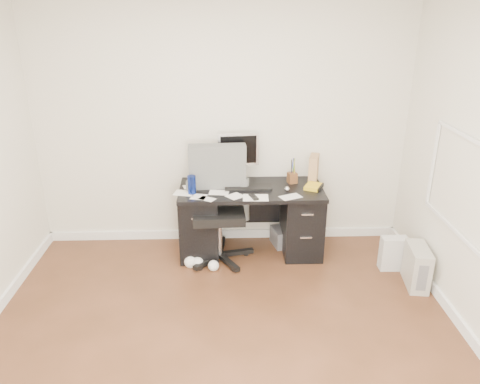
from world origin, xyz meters
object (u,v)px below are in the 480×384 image
object	(u,v)px
pc_tower	(417,267)
keyboard	(248,187)
lcd_monitor	(238,157)
office_chair	(219,207)
wicker_basket	(199,234)
desk	(251,218)

from	to	relation	value
pc_tower	keyboard	bearing A→B (deg)	163.61
lcd_monitor	pc_tower	bearing A→B (deg)	-34.28
office_chair	lcd_monitor	bearing A→B (deg)	56.77
lcd_monitor	wicker_basket	distance (m)	0.95
desk	pc_tower	bearing A→B (deg)	-24.57
keyboard	office_chair	distance (m)	0.38
office_chair	pc_tower	size ratio (longest dim) A/B	3.01
desk	pc_tower	xyz separation A→B (m)	(1.56, -0.71, -0.20)
keyboard	wicker_basket	world-z (taller)	keyboard
keyboard	wicker_basket	bearing A→B (deg)	176.16
wicker_basket	desk	bearing A→B (deg)	-3.67
lcd_monitor	pc_tower	world-z (taller)	lcd_monitor
pc_tower	wicker_basket	distance (m)	2.25
keyboard	desk	bearing A→B (deg)	19.67
desk	lcd_monitor	bearing A→B (deg)	121.24
pc_tower	office_chair	bearing A→B (deg)	170.87
desk	wicker_basket	xyz separation A→B (m)	(-0.56, 0.04, -0.20)
office_chair	pc_tower	bearing A→B (deg)	-18.88
lcd_monitor	desk	bearing A→B (deg)	-64.33
office_chair	pc_tower	xyz separation A→B (m)	(1.90, -0.57, -0.40)
desk	pc_tower	size ratio (longest dim) A/B	3.74
desk	pc_tower	distance (m)	1.73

